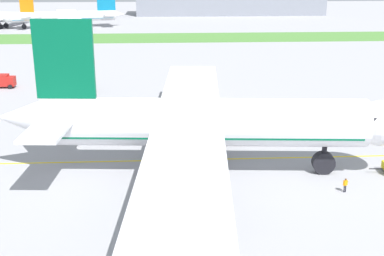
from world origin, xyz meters
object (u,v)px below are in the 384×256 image
(airliner_foreground, at_px, (199,123))
(service_truck_fuel_bowser, at_px, (2,81))
(ground_crew_wingwalker_port, at_px, (345,184))
(parked_airliner_far_right, at_px, (66,17))
(service_truck_baggage_loader, at_px, (78,83))
(service_truck_catering_van, at_px, (65,69))

(airliner_foreground, distance_m, service_truck_fuel_bowser, 60.57)
(ground_crew_wingwalker_port, bearing_deg, service_truck_fuel_bowser, 134.79)
(ground_crew_wingwalker_port, height_order, parked_airliner_far_right, parked_airliner_far_right)
(airliner_foreground, relative_size, parked_airliner_far_right, 0.97)
(airliner_foreground, bearing_deg, ground_crew_wingwalker_port, -22.71)
(ground_crew_wingwalker_port, distance_m, service_truck_baggage_loader, 62.75)
(airliner_foreground, distance_m, parked_airliner_far_right, 159.10)
(service_truck_fuel_bowser, distance_m, service_truck_catering_van, 15.63)
(parked_airliner_far_right, bearing_deg, airliner_foreground, -74.37)
(airliner_foreground, xyz_separation_m, service_truck_catering_van, (-26.67, 58.51, -4.78))
(service_truck_baggage_loader, relative_size, service_truck_fuel_bowser, 1.16)
(service_truck_catering_van, bearing_deg, airliner_foreground, -65.50)
(airliner_foreground, xyz_separation_m, parked_airliner_far_right, (-42.87, 153.21, -1.94))
(parked_airliner_far_right, bearing_deg, service_truck_fuel_bowser, -87.13)
(service_truck_baggage_loader, distance_m, parked_airliner_far_right, 111.75)
(service_truck_catering_van, bearing_deg, service_truck_baggage_loader, -70.72)
(ground_crew_wingwalker_port, distance_m, parked_airliner_far_right, 170.48)
(airliner_foreground, height_order, service_truck_baggage_loader, airliner_foreground)
(airliner_foreground, xyz_separation_m, ground_crew_wingwalker_port, (16.08, -6.73, -5.29))
(airliner_foreground, relative_size, ground_crew_wingwalker_port, 45.17)
(ground_crew_wingwalker_port, xyz_separation_m, parked_airliner_far_right, (-58.95, 159.93, 3.36))
(parked_airliner_far_right, bearing_deg, service_truck_baggage_loader, -78.94)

